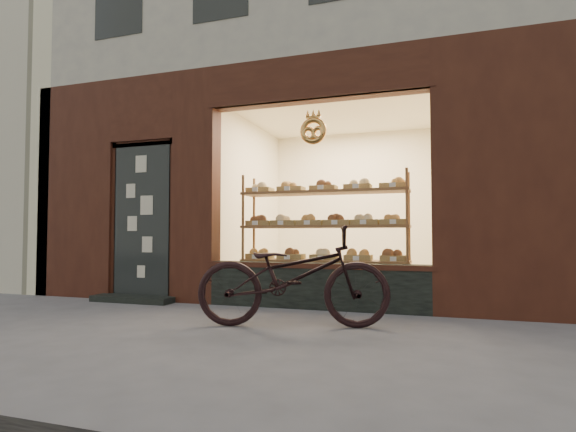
% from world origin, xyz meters
% --- Properties ---
extents(ground, '(90.00, 90.00, 0.00)m').
position_xyz_m(ground, '(0.00, 0.00, 0.00)').
color(ground, slate).
extents(display_shelf, '(2.20, 0.45, 1.70)m').
position_xyz_m(display_shelf, '(0.45, 2.55, 0.88)').
color(display_shelf, brown).
rests_on(display_shelf, ground).
extents(bicycle, '(1.97, 1.09, 0.98)m').
position_xyz_m(bicycle, '(0.51, 1.00, 0.49)').
color(bicycle, black).
rests_on(bicycle, ground).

